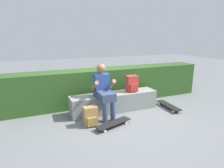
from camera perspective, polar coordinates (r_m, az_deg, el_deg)
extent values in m
plane|color=slate|center=(4.42, 3.10, -9.90)|extent=(24.00, 24.00, 0.00)
cube|color=gray|center=(4.72, 0.75, -5.39)|extent=(2.15, 0.44, 0.45)
cube|color=#2D4793|center=(4.39, -3.19, -0.30)|extent=(0.34, 0.22, 0.52)
sphere|color=#8C6647|center=(4.31, -3.26, 4.66)|extent=(0.21, 0.21, 0.21)
cube|color=#384766|center=(4.16, -1.70, -3.62)|extent=(0.32, 0.40, 0.17)
cylinder|color=#384766|center=(4.10, -2.09, -8.46)|extent=(0.11, 0.11, 0.45)
cylinder|color=#384766|center=(4.17, 0.25, -8.09)|extent=(0.11, 0.11, 0.45)
cylinder|color=#8C6647|center=(4.19, -5.12, -0.47)|extent=(0.09, 0.33, 0.27)
cylinder|color=#8C6647|center=(4.32, -0.07, 0.04)|extent=(0.09, 0.33, 0.27)
cube|color=black|center=(3.97, 0.42, -11.50)|extent=(0.82, 0.42, 0.02)
cylinder|color=silver|center=(4.21, 2.70, -10.75)|extent=(0.06, 0.05, 0.05)
cylinder|color=silver|center=(4.12, 4.14, -11.41)|extent=(0.06, 0.05, 0.05)
cylinder|color=silver|center=(3.89, -3.54, -12.97)|extent=(0.06, 0.05, 0.05)
cylinder|color=silver|center=(3.79, -2.15, -13.78)|extent=(0.06, 0.05, 0.05)
cube|color=black|center=(5.12, 16.48, -6.08)|extent=(0.24, 0.81, 0.02)
cylinder|color=silver|center=(5.31, 13.99, -5.80)|extent=(0.03, 0.06, 0.05)
cylinder|color=silver|center=(5.39, 15.32, -5.58)|extent=(0.03, 0.06, 0.05)
cylinder|color=silver|center=(4.89, 17.67, -7.81)|extent=(0.03, 0.06, 0.05)
cylinder|color=silver|center=(4.98, 19.05, -7.53)|extent=(0.03, 0.06, 0.05)
cube|color=#B23833|center=(4.80, 5.88, 0.14)|extent=(0.28, 0.18, 0.40)
cube|color=red|center=(4.72, 6.53, -1.11)|extent=(0.20, 0.05, 0.18)
cube|color=#A37A47|center=(4.01, -6.42, -9.44)|extent=(0.28, 0.18, 0.40)
cube|color=olive|center=(3.95, -5.90, -11.14)|extent=(0.20, 0.05, 0.18)
cube|color=#2D5120|center=(5.35, -0.64, -0.28)|extent=(5.49, 0.61, 0.94)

